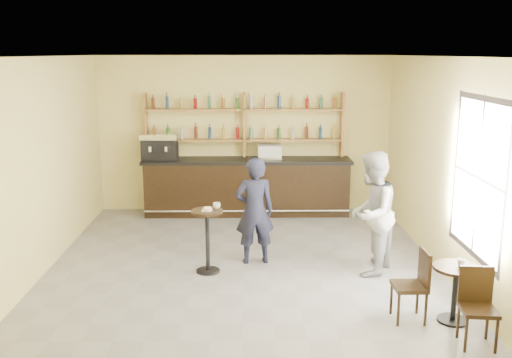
{
  "coord_description": "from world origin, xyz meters",
  "views": [
    {
      "loc": [
        0.06,
        -8.21,
        3.26
      ],
      "look_at": [
        0.2,
        0.8,
        1.25
      ],
      "focal_mm": 40.0,
      "sensor_mm": 36.0,
      "label": 1
    }
  ],
  "objects_px": {
    "cafe_table": "(455,294)",
    "pedestal_table": "(208,241)",
    "man_main": "(255,211)",
    "chair_west": "(409,286)",
    "patron_second": "(371,213)",
    "chair_south": "(479,309)",
    "pastry_case": "(270,152)",
    "espresso_machine": "(160,147)",
    "bar_counter": "(247,186)"
  },
  "relations": [
    {
      "from": "espresso_machine",
      "to": "pedestal_table",
      "type": "distance_m",
      "value": 3.53
    },
    {
      "from": "man_main",
      "to": "cafe_table",
      "type": "bearing_deg",
      "value": 131.47
    },
    {
      "from": "espresso_machine",
      "to": "man_main",
      "type": "height_order",
      "value": "man_main"
    },
    {
      "from": "espresso_machine",
      "to": "cafe_table",
      "type": "distance_m",
      "value": 6.59
    },
    {
      "from": "pastry_case",
      "to": "patron_second",
      "type": "xyz_separation_m",
      "value": [
        1.39,
        -3.27,
        -0.36
      ]
    },
    {
      "from": "espresso_machine",
      "to": "chair_south",
      "type": "bearing_deg",
      "value": -56.89
    },
    {
      "from": "bar_counter",
      "to": "chair_west",
      "type": "bearing_deg",
      "value": -67.55
    },
    {
      "from": "chair_west",
      "to": "chair_south",
      "type": "relative_size",
      "value": 1.02
    },
    {
      "from": "espresso_machine",
      "to": "chair_west",
      "type": "xyz_separation_m",
      "value": [
        3.75,
        -4.84,
        -0.95
      ]
    },
    {
      "from": "espresso_machine",
      "to": "patron_second",
      "type": "bearing_deg",
      "value": -47.54
    },
    {
      "from": "chair_west",
      "to": "patron_second",
      "type": "xyz_separation_m",
      "value": [
        -0.15,
        1.57,
        0.47
      ]
    },
    {
      "from": "bar_counter",
      "to": "man_main",
      "type": "relative_size",
      "value": 2.5
    },
    {
      "from": "cafe_table",
      "to": "bar_counter",
      "type": "bearing_deg",
      "value": 117.55
    },
    {
      "from": "man_main",
      "to": "patron_second",
      "type": "relative_size",
      "value": 0.91
    },
    {
      "from": "patron_second",
      "to": "man_main",
      "type": "bearing_deg",
      "value": -76.12
    },
    {
      "from": "pedestal_table",
      "to": "chair_south",
      "type": "distance_m",
      "value": 3.92
    },
    {
      "from": "espresso_machine",
      "to": "cafe_table",
      "type": "xyz_separation_m",
      "value": [
        4.3,
        -4.89,
        -1.04
      ]
    },
    {
      "from": "cafe_table",
      "to": "patron_second",
      "type": "height_order",
      "value": "patron_second"
    },
    {
      "from": "bar_counter",
      "to": "man_main",
      "type": "bearing_deg",
      "value": -87.58
    },
    {
      "from": "man_main",
      "to": "bar_counter",
      "type": "bearing_deg",
      "value": -95.61
    },
    {
      "from": "chair_west",
      "to": "man_main",
      "type": "bearing_deg",
      "value": -137.97
    },
    {
      "from": "bar_counter",
      "to": "pedestal_table",
      "type": "relative_size",
      "value": 4.36
    },
    {
      "from": "espresso_machine",
      "to": "bar_counter",
      "type": "bearing_deg",
      "value": -5.32
    },
    {
      "from": "bar_counter",
      "to": "chair_south",
      "type": "xyz_separation_m",
      "value": [
        2.6,
        -5.49,
        -0.13
      ]
    },
    {
      "from": "bar_counter",
      "to": "chair_west",
      "type": "relative_size",
      "value": 4.65
    },
    {
      "from": "pedestal_table",
      "to": "man_main",
      "type": "height_order",
      "value": "man_main"
    },
    {
      "from": "man_main",
      "to": "espresso_machine",
      "type": "bearing_deg",
      "value": -64.36
    },
    {
      "from": "espresso_machine",
      "to": "cafe_table",
      "type": "bearing_deg",
      "value": -53.95
    },
    {
      "from": "pedestal_table",
      "to": "chair_west",
      "type": "relative_size",
      "value": 1.07
    },
    {
      "from": "bar_counter",
      "to": "chair_south",
      "type": "bearing_deg",
      "value": -64.65
    },
    {
      "from": "cafe_table",
      "to": "chair_south",
      "type": "bearing_deg",
      "value": -85.24
    },
    {
      "from": "chair_west",
      "to": "chair_south",
      "type": "height_order",
      "value": "chair_west"
    },
    {
      "from": "pastry_case",
      "to": "chair_west",
      "type": "distance_m",
      "value": 5.14
    },
    {
      "from": "patron_second",
      "to": "chair_west",
      "type": "bearing_deg",
      "value": 34.21
    },
    {
      "from": "man_main",
      "to": "patron_second",
      "type": "xyz_separation_m",
      "value": [
        1.73,
        -0.46,
        0.08
      ]
    },
    {
      "from": "cafe_table",
      "to": "pastry_case",
      "type": "bearing_deg",
      "value": 113.16
    },
    {
      "from": "chair_west",
      "to": "chair_south",
      "type": "distance_m",
      "value": 0.88
    },
    {
      "from": "pastry_case",
      "to": "patron_second",
      "type": "bearing_deg",
      "value": -69.75
    },
    {
      "from": "pastry_case",
      "to": "chair_south",
      "type": "relative_size",
      "value": 0.54
    },
    {
      "from": "pedestal_table",
      "to": "chair_west",
      "type": "height_order",
      "value": "pedestal_table"
    },
    {
      "from": "bar_counter",
      "to": "man_main",
      "type": "distance_m",
      "value": 2.83
    },
    {
      "from": "chair_south",
      "to": "cafe_table",
      "type": "bearing_deg",
      "value": 100.32
    },
    {
      "from": "espresso_machine",
      "to": "patron_second",
      "type": "distance_m",
      "value": 4.88
    },
    {
      "from": "bar_counter",
      "to": "chair_south",
      "type": "relative_size",
      "value": 4.73
    },
    {
      "from": "bar_counter",
      "to": "pedestal_table",
      "type": "xyz_separation_m",
      "value": [
        -0.59,
        -3.21,
        -0.09
      ]
    },
    {
      "from": "cafe_table",
      "to": "pedestal_table",
      "type": "bearing_deg",
      "value": 151.86
    },
    {
      "from": "bar_counter",
      "to": "patron_second",
      "type": "bearing_deg",
      "value": -60.53
    },
    {
      "from": "patron_second",
      "to": "espresso_machine",
      "type": "bearing_deg",
      "value": -103.55
    },
    {
      "from": "man_main",
      "to": "chair_west",
      "type": "xyz_separation_m",
      "value": [
        1.88,
        -2.02,
        -0.39
      ]
    },
    {
      "from": "espresso_machine",
      "to": "man_main",
      "type": "xyz_separation_m",
      "value": [
        1.87,
        -2.81,
        -0.56
      ]
    }
  ]
}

